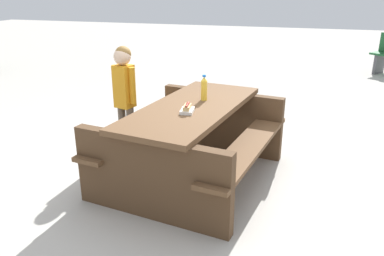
{
  "coord_description": "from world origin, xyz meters",
  "views": [
    {
      "loc": [
        3.34,
        1.02,
        1.82
      ],
      "look_at": [
        0.0,
        0.0,
        0.52
      ],
      "focal_mm": 36.34,
      "sensor_mm": 36.0,
      "label": 1
    }
  ],
  "objects_px": {
    "soda_bottle": "(204,89)",
    "child_in_coat": "(124,87)",
    "picnic_table": "(192,136)",
    "hotdog_tray": "(187,109)"
  },
  "relations": [
    {
      "from": "soda_bottle",
      "to": "hotdog_tray",
      "type": "relative_size",
      "value": 1.3
    },
    {
      "from": "soda_bottle",
      "to": "hotdog_tray",
      "type": "xyz_separation_m",
      "value": [
        0.42,
        -0.04,
        -0.09
      ]
    },
    {
      "from": "picnic_table",
      "to": "hotdog_tray",
      "type": "distance_m",
      "value": 0.4
    },
    {
      "from": "picnic_table",
      "to": "soda_bottle",
      "type": "xyz_separation_m",
      "value": [
        -0.21,
        0.06,
        0.42
      ]
    },
    {
      "from": "hotdog_tray",
      "to": "soda_bottle",
      "type": "bearing_deg",
      "value": 174.67
    },
    {
      "from": "soda_bottle",
      "to": "hotdog_tray",
      "type": "bearing_deg",
      "value": -5.33
    },
    {
      "from": "soda_bottle",
      "to": "child_in_coat",
      "type": "distance_m",
      "value": 0.96
    },
    {
      "from": "soda_bottle",
      "to": "child_in_coat",
      "type": "bearing_deg",
      "value": -99.89
    },
    {
      "from": "hotdog_tray",
      "to": "child_in_coat",
      "type": "relative_size",
      "value": 0.16
    },
    {
      "from": "picnic_table",
      "to": "hotdog_tray",
      "type": "relative_size",
      "value": 10.25
    }
  ]
}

